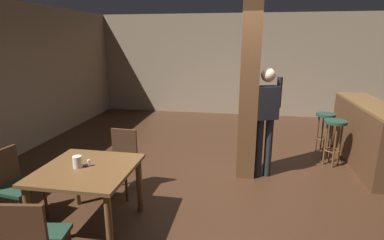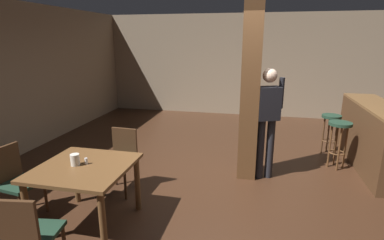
{
  "view_description": "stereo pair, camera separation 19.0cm",
  "coord_description": "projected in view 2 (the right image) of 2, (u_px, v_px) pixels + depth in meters",
  "views": [
    {
      "loc": [
        0.19,
        -4.13,
        2.13
      ],
      "look_at": [
        -0.53,
        -0.05,
        1.0
      ],
      "focal_mm": 28.0,
      "sensor_mm": 36.0,
      "label": 1
    },
    {
      "loc": [
        0.38,
        -4.09,
        2.13
      ],
      "look_at": [
        -0.53,
        -0.05,
        1.0
      ],
      "focal_mm": 28.0,
      "sensor_mm": 36.0,
      "label": 2
    }
  ],
  "objects": [
    {
      "name": "napkin_cup",
      "position": [
        75.0,
        160.0,
        3.35
      ],
      "size": [
        0.1,
        0.1,
        0.13
      ],
      "primitive_type": "cylinder",
      "color": "silver",
      "rests_on": "dining_table"
    },
    {
      "name": "dining_table",
      "position": [
        85.0,
        175.0,
        3.39
      ],
      "size": [
        1.01,
        1.01,
        0.75
      ],
      "color": "brown",
      "rests_on": "ground_plane"
    },
    {
      "name": "ground_plane",
      "position": [
        227.0,
        185.0,
        4.49
      ],
      "size": [
        10.8,
        10.8,
        0.0
      ],
      "primitive_type": "plane",
      "color": "#382114"
    },
    {
      "name": "chair_south",
      "position": [
        27.0,
        234.0,
        2.57
      ],
      "size": [
        0.48,
        0.48,
        0.89
      ],
      "color": "#1E3828",
      "rests_on": "ground_plane"
    },
    {
      "name": "bar_stool_mid",
      "position": [
        331.0,
        125.0,
        5.59
      ],
      "size": [
        0.35,
        0.35,
        0.76
      ],
      "color": "#1E3828",
      "rests_on": "ground_plane"
    },
    {
      "name": "chair_west",
      "position": [
        15.0,
        178.0,
        3.6
      ],
      "size": [
        0.47,
        0.47,
        0.89
      ],
      "color": "#1E3828",
      "rests_on": "ground_plane"
    },
    {
      "name": "salt_shaker",
      "position": [
        86.0,
        161.0,
        3.39
      ],
      "size": [
        0.03,
        0.03,
        0.07
      ],
      "primitive_type": "cylinder",
      "color": "silver",
      "rests_on": "dining_table"
    },
    {
      "name": "bar_counter",
      "position": [
        369.0,
        136.0,
        5.01
      ],
      "size": [
        0.56,
        2.23,
        1.08
      ],
      "color": "brown",
      "rests_on": "ground_plane"
    },
    {
      "name": "bar_stool_near",
      "position": [
        339.0,
        134.0,
        4.96
      ],
      "size": [
        0.37,
        0.37,
        0.8
      ],
      "color": "#1E3828",
      "rests_on": "ground_plane"
    },
    {
      "name": "standing_person",
      "position": [
        267.0,
        116.0,
        4.51
      ],
      "size": [
        0.46,
        0.31,
        1.72
      ],
      "color": "black",
      "rests_on": "ground_plane"
    },
    {
      "name": "chair_north",
      "position": [
        122.0,
        157.0,
        4.25
      ],
      "size": [
        0.44,
        0.44,
        0.89
      ],
      "color": "#1E3828",
      "rests_on": "ground_plane"
    },
    {
      "name": "pillar",
      "position": [
        250.0,
        90.0,
        4.44
      ],
      "size": [
        0.28,
        0.28,
        2.8
      ],
      "primitive_type": "cube",
      "color": "brown",
      "rests_on": "ground_plane"
    },
    {
      "name": "wall_back",
      "position": [
        246.0,
        66.0,
        8.36
      ],
      "size": [
        8.0,
        0.1,
        2.8
      ],
      "primitive_type": "cube",
      "color": "gray",
      "rests_on": "ground_plane"
    }
  ]
}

